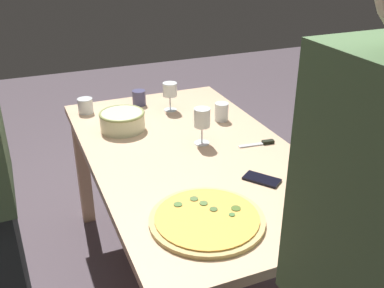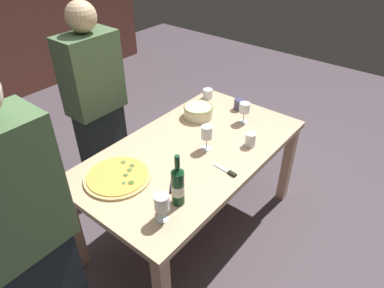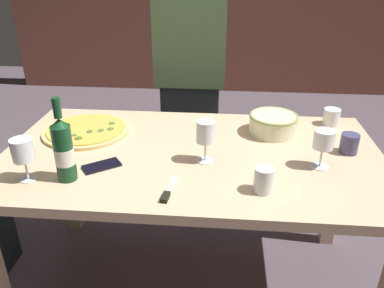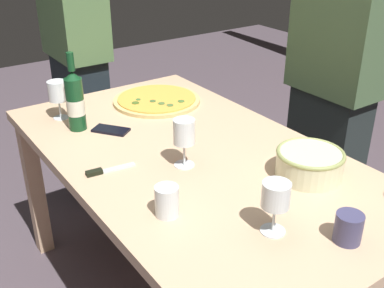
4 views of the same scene
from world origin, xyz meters
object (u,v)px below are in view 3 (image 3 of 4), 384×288
Objects in this scene: dining_table at (192,171)px; cup_spare at (349,144)px; wine_glass_by_bottle at (324,141)px; cup_amber at (264,180)px; person_host at (191,80)px; serving_bowl at (273,123)px; wine_glass_near_pizza at (206,134)px; pizza_knife at (168,192)px; cell_phone at (102,166)px; wine_bottle at (64,149)px; pizza at (86,130)px; cup_ceramic at (331,117)px; wine_glass_far_left at (23,152)px.

cup_spare is (0.66, 0.05, 0.14)m from dining_table.
wine_glass_by_bottle is 0.31m from cup_amber.
cup_amber is at bearing 11.79° from person_host.
serving_bowl is 1.29× the size of wine_glass_near_pizza.
wine_glass_near_pizza is 0.99× the size of pizza_knife.
wine_glass_near_pizza is 0.43m from cell_phone.
person_host reaches higher than cup_amber.
dining_table is 9.14× the size of pizza_knife.
wine_glass_by_bottle is at bearing -63.43° from serving_bowl.
wine_bottle reaches higher than wine_glass_by_bottle.
dining_table is at bearing -17.04° from pizza.
wine_glass_by_bottle is 1.92× the size of cup_ceramic.
wine_bottle is 0.72m from cup_amber.
wine_bottle is at bearing 170.07° from pizza_knife.
wine_bottle is 2.03× the size of wine_glass_by_bottle.
person_host is (0.43, 0.72, 0.04)m from pizza.
wine_glass_far_left is 0.29m from cell_phone.
serving_bowl is at bearing 28.75° from person_host.
person_host is at bearing 107.42° from cup_amber.
pizza_knife is (-0.33, -0.04, -0.04)m from cup_amber.
wine_bottle reaches higher than wine_glass_far_left.
person_host is (-0.44, 0.65, -0.00)m from serving_bowl.
wine_glass_near_pizza is (0.50, 0.18, -0.00)m from wine_bottle.
person_host reaches higher than wine_bottle.
wine_glass_far_left is at bearing 179.71° from cup_amber.
pizza is at bearing 174.86° from cup_spare.
wine_bottle is 1.26m from cup_ceramic.
wine_glass_by_bottle is 0.10× the size of person_host.
dining_table is 0.55m from pizza.
serving_bowl is (0.87, 0.07, 0.04)m from pizza.
wine_glass_by_bottle is 0.95× the size of wine_glass_far_left.
pizza_knife reaches higher than cell_phone.
pizza_knife is (0.38, -0.07, -0.12)m from wine_bottle.
cup_ceramic is 0.05× the size of person_host.
cup_ceramic is 0.98m from pizza_knife.
wine_glass_far_left is at bearing -152.02° from serving_bowl.
cup_amber reaches higher than dining_table.
cup_ceramic is at bearing 26.97° from wine_glass_far_left.
cup_spare is at bearing 65.77° from cell_phone.
cup_ceramic is (1.09, 0.61, -0.08)m from wine_bottle.
cell_phone is 0.33m from pizza_knife.
cup_spare is at bearing 14.80° from wine_glass_far_left.
wine_glass_near_pizza is at bearing 20.13° from wine_bottle.
cell_phone reaches higher than dining_table.
wine_glass_near_pizza is at bearing 136.34° from cup_amber.
cup_spare is 0.05× the size of person_host.
wine_glass_near_pizza reaches higher than dining_table.
dining_table is 3.99× the size of pizza.
dining_table is at bearing 170.79° from wine_glass_by_bottle.
wine_bottle is 3.77× the size of cup_spare.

